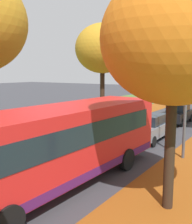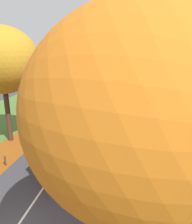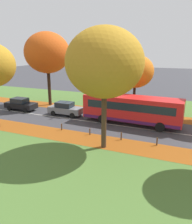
{
  "view_description": "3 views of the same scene",
  "coord_description": "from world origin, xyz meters",
  "px_view_note": "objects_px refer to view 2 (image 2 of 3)",
  "views": [
    {
      "loc": [
        7.58,
        1.76,
        4.28
      ],
      "look_at": [
        -0.69,
        13.76,
        2.04
      ],
      "focal_mm": 42.0,
      "sensor_mm": 36.0,
      "label": 1
    },
    {
      "loc": [
        4.95,
        -6.45,
        7.73
      ],
      "look_at": [
        1.36,
        12.83,
        1.94
      ],
      "focal_mm": 35.0,
      "sensor_mm": 36.0,
      "label": 2
    },
    {
      "loc": [
        -21.01,
        3.62,
        7.74
      ],
      "look_at": [
        -0.21,
        12.37,
        1.27
      ],
      "focal_mm": 35.0,
      "sensor_mm": 36.0,
      "label": 3
    }
  ],
  "objects_px": {
    "bollard_fourth": "(27,142)",
    "bollard_fifth": "(43,129)",
    "tree_left_mid": "(58,59)",
    "tree_right_mid": "(137,51)",
    "bus": "(83,129)",
    "car_black_following": "(107,98)",
    "tree_right_nearest": "(143,111)",
    "car_grey_lead": "(101,111)",
    "tree_right_near": "(137,84)",
    "bollard_third": "(5,161)",
    "streetlamp_right": "(123,90)",
    "tree_left_near": "(2,60)",
    "bollard_sixth": "(55,119)"
  },
  "relations": [
    {
      "from": "tree_right_mid",
      "to": "bollard_fifth",
      "type": "xyz_separation_m",
      "value": [
        -8.38,
        -10.14,
        -6.99
      ]
    },
    {
      "from": "tree_left_mid",
      "to": "tree_right_nearest",
      "type": "distance_m",
      "value": 24.48
    },
    {
      "from": "tree_left_mid",
      "to": "bollard_fourth",
      "type": "distance_m",
      "value": 14.21
    },
    {
      "from": "tree_right_mid",
      "to": "bus",
      "type": "xyz_separation_m",
      "value": [
        -3.75,
        -12.96,
        -5.6
      ]
    },
    {
      "from": "tree_right_mid",
      "to": "bollard_fifth",
      "type": "height_order",
      "value": "tree_right_mid"
    },
    {
      "from": "tree_left_mid",
      "to": "bollard_fifth",
      "type": "relative_size",
      "value": 13.64
    },
    {
      "from": "tree_left_near",
      "to": "tree_right_nearest",
      "type": "relative_size",
      "value": 1.05
    },
    {
      "from": "tree_right_mid",
      "to": "tree_left_near",
      "type": "bearing_deg",
      "value": -130.26
    },
    {
      "from": "bollard_fourth",
      "to": "streetlamp_right",
      "type": "distance_m",
      "value": 10.07
    },
    {
      "from": "bollard_third",
      "to": "tree_right_mid",
      "type": "bearing_deg",
      "value": 62.71
    },
    {
      "from": "tree_right_mid",
      "to": "car_grey_lead",
      "type": "relative_size",
      "value": 2.39
    },
    {
      "from": "tree_right_nearest",
      "to": "bollard_third",
      "type": "relative_size",
      "value": 12.61
    },
    {
      "from": "tree_right_nearest",
      "to": "tree_right_mid",
      "type": "height_order",
      "value": "tree_right_mid"
    },
    {
      "from": "bus",
      "to": "car_black_following",
      "type": "distance_m",
      "value": 14.85
    },
    {
      "from": "tree_right_near",
      "to": "bollard_sixth",
      "type": "distance_m",
      "value": 11.12
    },
    {
      "from": "bollard_sixth",
      "to": "streetlamp_right",
      "type": "bearing_deg",
      "value": -0.41
    },
    {
      "from": "tree_left_near",
      "to": "tree_left_mid",
      "type": "distance_m",
      "value": 11.92
    },
    {
      "from": "tree_left_mid",
      "to": "bus",
      "type": "bearing_deg",
      "value": -63.14
    },
    {
      "from": "tree_right_near",
      "to": "streetlamp_right",
      "type": "xyz_separation_m",
      "value": [
        -1.35,
        5.15,
        -1.49
      ]
    },
    {
      "from": "bollard_third",
      "to": "tree_left_mid",
      "type": "bearing_deg",
      "value": 96.07
    },
    {
      "from": "tree_left_near",
      "to": "bollard_third",
      "type": "xyz_separation_m",
      "value": [
        2.01,
        -4.0,
        -6.42
      ]
    },
    {
      "from": "tree_right_near",
      "to": "bus",
      "type": "relative_size",
      "value": 0.69
    },
    {
      "from": "bus",
      "to": "car_black_following",
      "type": "xyz_separation_m",
      "value": [
        -0.25,
        14.82,
        -0.89
      ]
    },
    {
      "from": "tree_left_near",
      "to": "bollard_third",
      "type": "height_order",
      "value": "tree_left_near"
    },
    {
      "from": "bollard_fourth",
      "to": "car_black_following",
      "type": "bearing_deg",
      "value": 73.54
    },
    {
      "from": "tree_right_near",
      "to": "car_black_following",
      "type": "distance_m",
      "value": 15.36
    },
    {
      "from": "streetlamp_right",
      "to": "tree_left_near",
      "type": "bearing_deg",
      "value": -150.57
    },
    {
      "from": "tree_right_nearest",
      "to": "bollard_sixth",
      "type": "relative_size",
      "value": 13.23
    },
    {
      "from": "tree_right_nearest",
      "to": "bollard_fourth",
      "type": "xyz_separation_m",
      "value": [
        -8.75,
        9.34,
        -5.77
      ]
    },
    {
      "from": "bollard_fifth",
      "to": "car_grey_lead",
      "type": "height_order",
      "value": "car_grey_lead"
    },
    {
      "from": "tree_right_nearest",
      "to": "tree_right_mid",
      "type": "relative_size",
      "value": 0.89
    },
    {
      "from": "car_black_following",
      "to": "bollard_fifth",
      "type": "bearing_deg",
      "value": -110.07
    },
    {
      "from": "tree_right_nearest",
      "to": "tree_right_near",
      "type": "distance_m",
      "value": 10.35
    },
    {
      "from": "bollard_sixth",
      "to": "bollard_fourth",
      "type": "bearing_deg",
      "value": -90.75
    },
    {
      "from": "bus",
      "to": "car_black_following",
      "type": "height_order",
      "value": "bus"
    },
    {
      "from": "tree_left_mid",
      "to": "streetlamp_right",
      "type": "height_order",
      "value": "tree_left_mid"
    },
    {
      "from": "tree_left_near",
      "to": "tree_right_near",
      "type": "distance_m",
      "value": 10.69
    },
    {
      "from": "bollard_fourth",
      "to": "car_grey_lead",
      "type": "xyz_separation_m",
      "value": [
        4.76,
        8.45,
        0.44
      ]
    },
    {
      "from": "tree_left_mid",
      "to": "tree_right_mid",
      "type": "bearing_deg",
      "value": 2.29
    },
    {
      "from": "tree_left_mid",
      "to": "tree_right_nearest",
      "type": "relative_size",
      "value": 0.94
    },
    {
      "from": "tree_right_mid",
      "to": "bollard_third",
      "type": "distance_m",
      "value": 19.62
    },
    {
      "from": "tree_left_near",
      "to": "bollard_third",
      "type": "bearing_deg",
      "value": -63.31
    },
    {
      "from": "bollard_fifth",
      "to": "tree_left_mid",
      "type": "bearing_deg",
      "value": 100.02
    },
    {
      "from": "bollard_fourth",
      "to": "car_grey_lead",
      "type": "relative_size",
      "value": 0.18
    },
    {
      "from": "tree_left_mid",
      "to": "tree_right_near",
      "type": "bearing_deg",
      "value": -49.14
    },
    {
      "from": "bollard_fourth",
      "to": "bollard_fifth",
      "type": "relative_size",
      "value": 1.2
    },
    {
      "from": "bollard_third",
      "to": "bollard_sixth",
      "type": "height_order",
      "value": "bollard_third"
    },
    {
      "from": "streetlamp_right",
      "to": "bus",
      "type": "height_order",
      "value": "streetlamp_right"
    },
    {
      "from": "bollard_fifth",
      "to": "car_black_following",
      "type": "xyz_separation_m",
      "value": [
        4.38,
        12.0,
        0.5
      ]
    },
    {
      "from": "tree_left_mid",
      "to": "bollard_fourth",
      "type": "relative_size",
      "value": 11.41
    }
  ]
}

